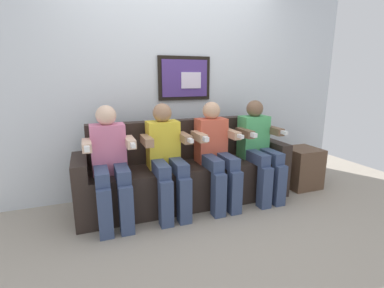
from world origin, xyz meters
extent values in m
plane|color=#9E9384|center=(0.00, 0.00, 0.00)|extent=(6.12, 6.12, 0.00)
cube|color=silver|center=(0.00, 0.77, 1.30)|extent=(4.71, 0.05, 2.60)
cube|color=black|center=(0.12, 0.72, 1.35)|extent=(0.63, 0.03, 0.50)
cube|color=#4C337F|center=(0.12, 0.71, 1.35)|extent=(0.55, 0.02, 0.42)
cube|color=silver|center=(0.20, 0.70, 1.33)|extent=(0.24, 0.02, 0.18)
cube|color=#2D231E|center=(0.00, 0.29, 0.23)|extent=(2.03, 0.58, 0.45)
cube|color=#2D231E|center=(0.00, 0.51, 0.68)|extent=(2.03, 0.14, 0.45)
cube|color=#2D231E|center=(-1.09, 0.29, 0.31)|extent=(0.14, 0.58, 0.62)
cube|color=#2D231E|center=(1.09, 0.29, 0.31)|extent=(0.14, 0.58, 0.62)
cube|color=pink|center=(-0.81, 0.28, 0.69)|extent=(0.32, 0.20, 0.48)
sphere|color=beige|center=(-0.81, 0.28, 1.02)|extent=(0.19, 0.19, 0.19)
cube|color=#38476B|center=(-0.90, 0.08, 0.51)|extent=(0.12, 0.40, 0.12)
cube|color=#38476B|center=(-0.72, 0.08, 0.51)|extent=(0.12, 0.40, 0.12)
cube|color=#38476B|center=(-0.90, -0.12, 0.23)|extent=(0.12, 0.12, 0.45)
cube|color=#38476B|center=(-0.72, -0.12, 0.23)|extent=(0.12, 0.12, 0.45)
cube|color=beige|center=(-1.00, 0.16, 0.77)|extent=(0.08, 0.28, 0.08)
cube|color=beige|center=(-0.62, 0.16, 0.77)|extent=(0.08, 0.28, 0.08)
cube|color=white|center=(-0.62, 0.00, 0.78)|extent=(0.04, 0.13, 0.04)
cube|color=white|center=(-1.00, 0.00, 0.78)|extent=(0.04, 0.10, 0.04)
cube|color=yellow|center=(-0.27, 0.28, 0.69)|extent=(0.32, 0.20, 0.48)
sphere|color=#9E7556|center=(-0.27, 0.28, 1.02)|extent=(0.19, 0.19, 0.19)
cube|color=#38476B|center=(-0.36, 0.08, 0.51)|extent=(0.12, 0.40, 0.12)
cube|color=#38476B|center=(-0.18, 0.08, 0.51)|extent=(0.12, 0.40, 0.12)
cube|color=#38476B|center=(-0.36, -0.12, 0.23)|extent=(0.12, 0.12, 0.45)
cube|color=#38476B|center=(-0.18, -0.12, 0.23)|extent=(0.12, 0.12, 0.45)
cube|color=#9E7556|center=(-0.46, 0.16, 0.77)|extent=(0.08, 0.28, 0.08)
cube|color=#9E7556|center=(-0.08, 0.16, 0.77)|extent=(0.08, 0.28, 0.08)
cube|color=white|center=(-0.08, 0.00, 0.78)|extent=(0.04, 0.13, 0.04)
cube|color=#D8593F|center=(0.27, 0.28, 0.69)|extent=(0.32, 0.20, 0.48)
sphere|color=tan|center=(0.27, 0.28, 1.02)|extent=(0.19, 0.19, 0.19)
cube|color=#38476B|center=(0.18, 0.08, 0.51)|extent=(0.12, 0.40, 0.12)
cube|color=#38476B|center=(0.36, 0.08, 0.51)|extent=(0.12, 0.40, 0.12)
cube|color=#38476B|center=(0.18, -0.12, 0.23)|extent=(0.12, 0.12, 0.45)
cube|color=#38476B|center=(0.36, -0.12, 0.23)|extent=(0.12, 0.12, 0.45)
cube|color=tan|center=(0.08, 0.16, 0.77)|extent=(0.08, 0.28, 0.08)
cube|color=tan|center=(0.46, 0.16, 0.77)|extent=(0.08, 0.28, 0.08)
cube|color=white|center=(0.46, 0.00, 0.78)|extent=(0.04, 0.13, 0.04)
cube|color=white|center=(0.08, 0.00, 0.78)|extent=(0.04, 0.10, 0.04)
cube|color=#4CB266|center=(0.81, 0.28, 0.69)|extent=(0.32, 0.20, 0.48)
sphere|color=brown|center=(0.81, 0.28, 1.02)|extent=(0.19, 0.19, 0.19)
cube|color=#38476B|center=(0.72, 0.08, 0.51)|extent=(0.12, 0.40, 0.12)
cube|color=#38476B|center=(0.90, 0.08, 0.51)|extent=(0.12, 0.40, 0.12)
cube|color=#38476B|center=(0.72, -0.12, 0.23)|extent=(0.12, 0.12, 0.45)
cube|color=#38476B|center=(0.90, -0.12, 0.23)|extent=(0.12, 0.12, 0.45)
cube|color=brown|center=(0.62, 0.16, 0.77)|extent=(0.08, 0.28, 0.08)
cube|color=brown|center=(1.00, 0.16, 0.77)|extent=(0.08, 0.28, 0.08)
cube|color=white|center=(1.00, 0.00, 0.78)|extent=(0.04, 0.13, 0.04)
cube|color=white|center=(0.62, 0.00, 0.78)|extent=(0.04, 0.10, 0.04)
cube|color=brown|center=(1.51, 0.22, 0.25)|extent=(0.40, 0.40, 0.50)
camera|label=1|loc=(-0.98, -2.43, 1.36)|focal=26.10mm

